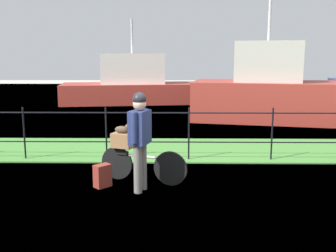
{
  "coord_description": "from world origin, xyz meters",
  "views": [
    {
      "loc": [
        -0.32,
        -5.99,
        2.27
      ],
      "look_at": [
        -0.44,
        1.56,
        0.9
      ],
      "focal_mm": 41.74,
      "sensor_mm": 36.0,
      "label": 1
    }
  ],
  "objects_px": {
    "wooden_crate": "(122,140)",
    "cyclist_person": "(140,133)",
    "backpack_on_paving": "(102,176)",
    "bicycle_main": "(142,164)",
    "moored_boat_near": "(133,85)",
    "moored_boat_mid": "(266,92)",
    "terrier_dog": "(123,129)"
  },
  "relations": [
    {
      "from": "cyclist_person",
      "to": "backpack_on_paving",
      "type": "xyz_separation_m",
      "value": [
        -0.68,
        0.2,
        -0.8
      ]
    },
    {
      "from": "bicycle_main",
      "to": "cyclist_person",
      "type": "xyz_separation_m",
      "value": [
        0.01,
        -0.48,
        0.67
      ]
    },
    {
      "from": "bicycle_main",
      "to": "terrier_dog",
      "type": "height_order",
      "value": "terrier_dog"
    },
    {
      "from": "moored_boat_near",
      "to": "moored_boat_mid",
      "type": "distance_m",
      "value": 7.27
    },
    {
      "from": "terrier_dog",
      "to": "cyclist_person",
      "type": "height_order",
      "value": "cyclist_person"
    },
    {
      "from": "terrier_dog",
      "to": "moored_boat_near",
      "type": "distance_m",
      "value": 11.87
    },
    {
      "from": "terrier_dog",
      "to": "cyclist_person",
      "type": "xyz_separation_m",
      "value": [
        0.35,
        -0.6,
        0.05
      ]
    },
    {
      "from": "backpack_on_paving",
      "to": "terrier_dog",
      "type": "bearing_deg",
      "value": 5.53
    },
    {
      "from": "bicycle_main",
      "to": "wooden_crate",
      "type": "relative_size",
      "value": 4.35
    },
    {
      "from": "backpack_on_paving",
      "to": "moored_boat_mid",
      "type": "relative_size",
      "value": 0.07
    },
    {
      "from": "cyclist_person",
      "to": "moored_boat_near",
      "type": "bearing_deg",
      "value": 96.57
    },
    {
      "from": "bicycle_main",
      "to": "backpack_on_paving",
      "type": "height_order",
      "value": "bicycle_main"
    },
    {
      "from": "backpack_on_paving",
      "to": "moored_boat_near",
      "type": "height_order",
      "value": "moored_boat_near"
    },
    {
      "from": "moored_boat_near",
      "to": "wooden_crate",
      "type": "bearing_deg",
      "value": -84.91
    },
    {
      "from": "cyclist_person",
      "to": "moored_boat_mid",
      "type": "bearing_deg",
      "value": 62.75
    },
    {
      "from": "bicycle_main",
      "to": "moored_boat_mid",
      "type": "distance_m",
      "value": 7.9
    },
    {
      "from": "wooden_crate",
      "to": "terrier_dog",
      "type": "bearing_deg",
      "value": -19.28
    },
    {
      "from": "wooden_crate",
      "to": "terrier_dog",
      "type": "distance_m",
      "value": 0.21
    },
    {
      "from": "wooden_crate",
      "to": "moored_boat_mid",
      "type": "relative_size",
      "value": 0.07
    },
    {
      "from": "bicycle_main",
      "to": "terrier_dog",
      "type": "distance_m",
      "value": 0.72
    },
    {
      "from": "wooden_crate",
      "to": "backpack_on_paving",
      "type": "bearing_deg",
      "value": -126.53
    },
    {
      "from": "wooden_crate",
      "to": "cyclist_person",
      "type": "height_order",
      "value": "cyclist_person"
    },
    {
      "from": "bicycle_main",
      "to": "wooden_crate",
      "type": "bearing_deg",
      "value": 160.72
    },
    {
      "from": "wooden_crate",
      "to": "cyclist_person",
      "type": "xyz_separation_m",
      "value": [
        0.38,
        -0.61,
        0.26
      ]
    },
    {
      "from": "backpack_on_paving",
      "to": "moored_boat_near",
      "type": "xyz_separation_m",
      "value": [
        -0.75,
        12.22,
        0.64
      ]
    },
    {
      "from": "backpack_on_paving",
      "to": "bicycle_main",
      "type": "bearing_deg",
      "value": -22.3
    },
    {
      "from": "backpack_on_paving",
      "to": "moored_boat_near",
      "type": "bearing_deg",
      "value": 48.18
    },
    {
      "from": "terrier_dog",
      "to": "bicycle_main",
      "type": "bearing_deg",
      "value": -19.28
    },
    {
      "from": "bicycle_main",
      "to": "moored_boat_mid",
      "type": "xyz_separation_m",
      "value": [
        3.81,
        6.89,
        0.68
      ]
    },
    {
      "from": "moored_boat_near",
      "to": "moored_boat_mid",
      "type": "height_order",
      "value": "moored_boat_mid"
    },
    {
      "from": "terrier_dog",
      "to": "moored_boat_mid",
      "type": "bearing_deg",
      "value": 58.5
    },
    {
      "from": "backpack_on_paving",
      "to": "moored_boat_mid",
      "type": "height_order",
      "value": "moored_boat_mid"
    }
  ]
}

